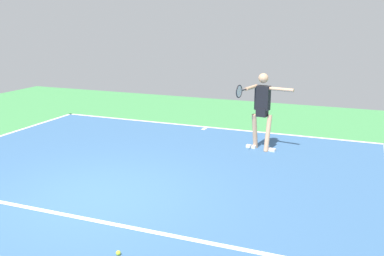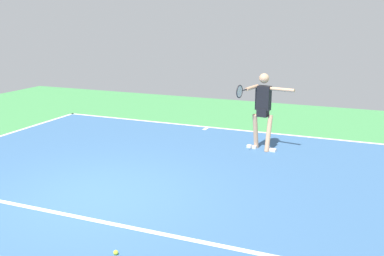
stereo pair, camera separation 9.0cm
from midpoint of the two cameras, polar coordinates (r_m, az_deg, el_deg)
ground_plane at (r=8.17m, az=-12.20°, el=-8.65°), size 20.15×20.15×0.00m
court_surface at (r=8.17m, az=-12.20°, el=-8.63°), size 9.71×11.28×0.00m
court_line_baseline_near at (r=12.93m, az=1.71°, el=0.13°), size 9.71×0.10×0.01m
court_line_service at (r=7.56m, az=-15.76°, el=-10.76°), size 7.28×0.10×0.01m
court_line_centre_mark at (r=12.75m, az=1.39°, el=-0.07°), size 0.10×0.30×0.01m
tennis_player at (r=10.58m, az=8.73°, el=2.84°), size 1.11×1.21×1.86m
tennis_ball_by_sideline at (r=6.27m, az=-9.86°, el=-15.51°), size 0.07×0.07×0.07m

